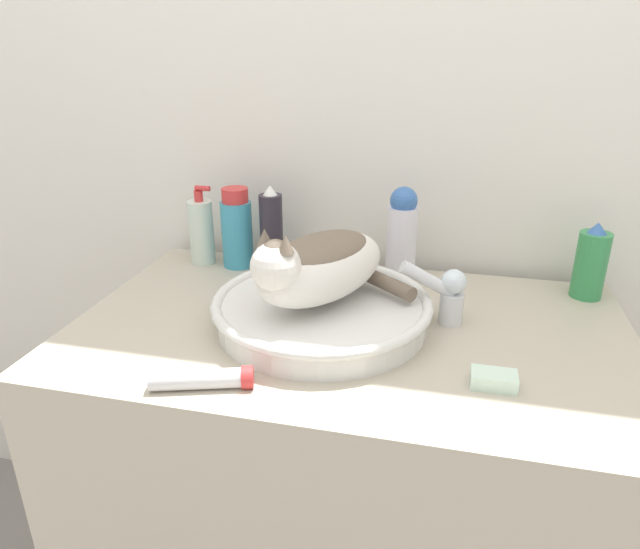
{
  "coord_description": "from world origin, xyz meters",
  "views": [
    {
      "loc": [
        0.16,
        -0.62,
        1.34
      ],
      "look_at": [
        -0.05,
        0.29,
        0.95
      ],
      "focal_mm": 32.0,
      "sensor_mm": 36.0,
      "label": 1
    }
  ],
  "objects_px": {
    "cat": "(319,264)",
    "hairspray_can_black": "(271,231)",
    "spray_bottle_trigger": "(591,263)",
    "cream_tube": "(203,379)",
    "soap_pump_bottle": "(201,231)",
    "soap_bar": "(494,380)",
    "mouthwash_bottle": "(237,229)",
    "lotion_bottle_white": "(402,235)",
    "faucet": "(447,292)"
  },
  "relations": [
    {
      "from": "soap_pump_bottle",
      "to": "cream_tube",
      "type": "height_order",
      "value": "soap_pump_bottle"
    },
    {
      "from": "soap_pump_bottle",
      "to": "hairspray_can_black",
      "type": "height_order",
      "value": "hairspray_can_black"
    },
    {
      "from": "lotion_bottle_white",
      "to": "cream_tube",
      "type": "distance_m",
      "value": 0.56
    },
    {
      "from": "spray_bottle_trigger",
      "to": "soap_bar",
      "type": "relative_size",
      "value": 2.3
    },
    {
      "from": "hairspray_can_black",
      "to": "lotion_bottle_white",
      "type": "bearing_deg",
      "value": -0.0
    },
    {
      "from": "cat",
      "to": "cream_tube",
      "type": "height_order",
      "value": "cat"
    },
    {
      "from": "soap_pump_bottle",
      "to": "mouthwash_bottle",
      "type": "distance_m",
      "value": 0.09
    },
    {
      "from": "spray_bottle_trigger",
      "to": "cream_tube",
      "type": "bearing_deg",
      "value": -142.08
    },
    {
      "from": "cream_tube",
      "to": "soap_pump_bottle",
      "type": "bearing_deg",
      "value": 113.89
    },
    {
      "from": "lotion_bottle_white",
      "to": "soap_bar",
      "type": "xyz_separation_m",
      "value": [
        0.18,
        -0.39,
        -0.09
      ]
    },
    {
      "from": "soap_pump_bottle",
      "to": "soap_bar",
      "type": "relative_size",
      "value": 2.69
    },
    {
      "from": "cat",
      "to": "lotion_bottle_white",
      "type": "xyz_separation_m",
      "value": [
        0.12,
        0.26,
        -0.02
      ]
    },
    {
      "from": "faucet",
      "to": "cream_tube",
      "type": "xyz_separation_m",
      "value": [
        -0.35,
        -0.3,
        -0.05
      ]
    },
    {
      "from": "faucet",
      "to": "soap_pump_bottle",
      "type": "bearing_deg",
      "value": -33.85
    },
    {
      "from": "soap_bar",
      "to": "cream_tube",
      "type": "bearing_deg",
      "value": -166.26
    },
    {
      "from": "faucet",
      "to": "spray_bottle_trigger",
      "type": "relative_size",
      "value": 0.8
    },
    {
      "from": "soap_pump_bottle",
      "to": "cream_tube",
      "type": "relative_size",
      "value": 1.17
    },
    {
      "from": "faucet",
      "to": "soap_bar",
      "type": "relative_size",
      "value": 1.83
    },
    {
      "from": "cat",
      "to": "soap_pump_bottle",
      "type": "distance_m",
      "value": 0.43
    },
    {
      "from": "cat",
      "to": "soap_bar",
      "type": "xyz_separation_m",
      "value": [
        0.31,
        -0.13,
        -0.11
      ]
    },
    {
      "from": "lotion_bottle_white",
      "to": "soap_bar",
      "type": "height_order",
      "value": "lotion_bottle_white"
    },
    {
      "from": "hairspray_can_black",
      "to": "cream_tube",
      "type": "height_order",
      "value": "hairspray_can_black"
    },
    {
      "from": "soap_pump_bottle",
      "to": "soap_bar",
      "type": "distance_m",
      "value": 0.76
    },
    {
      "from": "cat",
      "to": "hairspray_can_black",
      "type": "bearing_deg",
      "value": -119.32
    },
    {
      "from": "cat",
      "to": "faucet",
      "type": "height_order",
      "value": "cat"
    },
    {
      "from": "soap_pump_bottle",
      "to": "mouthwash_bottle",
      "type": "height_order",
      "value": "soap_pump_bottle"
    },
    {
      "from": "mouthwash_bottle",
      "to": "spray_bottle_trigger",
      "type": "xyz_separation_m",
      "value": [
        0.76,
        0.0,
        -0.02
      ]
    },
    {
      "from": "soap_pump_bottle",
      "to": "lotion_bottle_white",
      "type": "xyz_separation_m",
      "value": [
        0.47,
        -0.0,
        0.03
      ]
    },
    {
      "from": "cat",
      "to": "hairspray_can_black",
      "type": "relative_size",
      "value": 1.67
    },
    {
      "from": "cat",
      "to": "lotion_bottle_white",
      "type": "bearing_deg",
      "value": -177.91
    },
    {
      "from": "soap_bar",
      "to": "cat",
      "type": "bearing_deg",
      "value": 157.58
    },
    {
      "from": "cat",
      "to": "spray_bottle_trigger",
      "type": "bearing_deg",
      "value": 144.45
    },
    {
      "from": "cream_tube",
      "to": "cat",
      "type": "bearing_deg",
      "value": 61.53
    },
    {
      "from": "soap_pump_bottle",
      "to": "cream_tube",
      "type": "distance_m",
      "value": 0.54
    },
    {
      "from": "cat",
      "to": "hairspray_can_black",
      "type": "height_order",
      "value": "cat"
    },
    {
      "from": "spray_bottle_trigger",
      "to": "hairspray_can_black",
      "type": "height_order",
      "value": "hairspray_can_black"
    },
    {
      "from": "faucet",
      "to": "soap_bar",
      "type": "xyz_separation_m",
      "value": [
        0.08,
        -0.2,
        -0.05
      ]
    },
    {
      "from": "soap_pump_bottle",
      "to": "lotion_bottle_white",
      "type": "distance_m",
      "value": 0.47
    },
    {
      "from": "hairspray_can_black",
      "to": "soap_bar",
      "type": "bearing_deg",
      "value": -38.96
    },
    {
      "from": "cat",
      "to": "faucet",
      "type": "xyz_separation_m",
      "value": [
        0.23,
        0.07,
        -0.06
      ]
    },
    {
      "from": "mouthwash_bottle",
      "to": "lotion_bottle_white",
      "type": "relative_size",
      "value": 0.88
    },
    {
      "from": "cream_tube",
      "to": "lotion_bottle_white",
      "type": "bearing_deg",
      "value": 63.27
    },
    {
      "from": "faucet",
      "to": "spray_bottle_trigger",
      "type": "xyz_separation_m",
      "value": [
        0.28,
        0.19,
        0.01
      ]
    },
    {
      "from": "cat",
      "to": "soap_pump_bottle",
      "type": "xyz_separation_m",
      "value": [
        -0.34,
        0.26,
        -0.05
      ]
    },
    {
      "from": "mouthwash_bottle",
      "to": "lotion_bottle_white",
      "type": "height_order",
      "value": "lotion_bottle_white"
    },
    {
      "from": "soap_bar",
      "to": "hairspray_can_black",
      "type": "bearing_deg",
      "value": 141.04
    },
    {
      "from": "mouthwash_bottle",
      "to": "spray_bottle_trigger",
      "type": "height_order",
      "value": "mouthwash_bottle"
    },
    {
      "from": "spray_bottle_trigger",
      "to": "cat",
      "type": "bearing_deg",
      "value": -152.77
    },
    {
      "from": "mouthwash_bottle",
      "to": "soap_bar",
      "type": "xyz_separation_m",
      "value": [
        0.56,
        -0.39,
        -0.08
      ]
    },
    {
      "from": "cat",
      "to": "faucet",
      "type": "distance_m",
      "value": 0.25
    }
  ]
}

